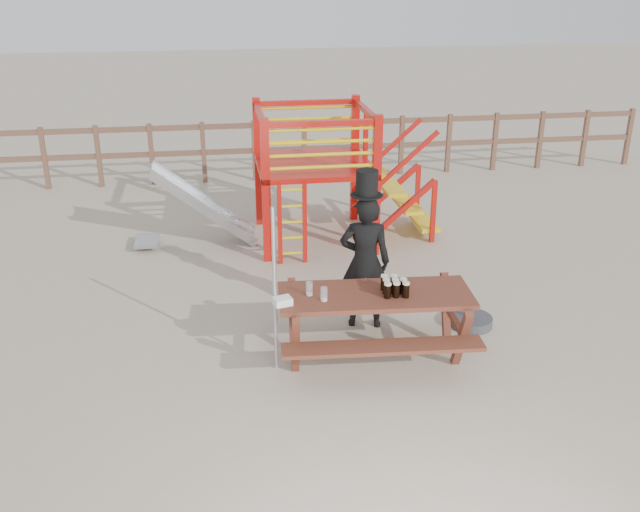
{
  "coord_description": "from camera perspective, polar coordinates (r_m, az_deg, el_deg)",
  "views": [
    {
      "loc": [
        -1.31,
        -6.88,
        4.08
      ],
      "look_at": [
        -0.13,
        0.8,
        0.86
      ],
      "focal_mm": 40.0,
      "sensor_mm": 36.0,
      "label": 1
    }
  ],
  "objects": [
    {
      "name": "playground_fort",
      "position": [
        10.98,
        -0.88,
        6.64
      ],
      "size": [
        4.71,
        1.84,
        2.1
      ],
      "color": "#B6120C",
      "rests_on": "ground"
    },
    {
      "name": "paper_bag",
      "position": [
        7.36,
        -3.0,
        -3.63
      ],
      "size": [
        0.21,
        0.18,
        0.08
      ],
      "primitive_type": "cube",
      "rotation": [
        0.0,
        0.0,
        0.26
      ],
      "color": "white",
      "rests_on": "picnic_table"
    },
    {
      "name": "stout_pints",
      "position": [
        7.6,
        5.94,
        -2.44
      ],
      "size": [
        0.27,
        0.29,
        0.17
      ],
      "color": "black",
      "rests_on": "picnic_table"
    },
    {
      "name": "metal_pole",
      "position": [
        7.39,
        -3.64,
        -2.85
      ],
      "size": [
        0.04,
        0.04,
        1.84
      ],
      "primitive_type": "cylinder",
      "color": "#B2B2B7",
      "rests_on": "ground"
    },
    {
      "name": "picnic_table",
      "position": [
        7.77,
        4.4,
        -4.95
      ],
      "size": [
        2.16,
        1.56,
        0.8
      ],
      "rotation": [
        0.0,
        0.0,
        -0.07
      ],
      "color": "brown",
      "rests_on": "ground"
    },
    {
      "name": "back_fence",
      "position": [
        14.34,
        -3.27,
        9.01
      ],
      "size": [
        15.09,
        0.09,
        1.2
      ],
      "color": "brown",
      "rests_on": "ground"
    },
    {
      "name": "ground",
      "position": [
        8.11,
        1.79,
        -7.7
      ],
      "size": [
        60.0,
        60.0,
        0.0
      ],
      "primitive_type": "plane",
      "color": "tan",
      "rests_on": "ground"
    },
    {
      "name": "parasol_base",
      "position": [
        8.82,
        12.0,
        -5.12
      ],
      "size": [
        0.5,
        0.5,
        0.21
      ],
      "color": "#3A3A3F",
      "rests_on": "ground"
    },
    {
      "name": "man_with_hat",
      "position": [
        8.34,
        3.62,
        -0.21
      ],
      "size": [
        0.66,
        0.51,
        1.93
      ],
      "rotation": [
        0.0,
        0.0,
        2.93
      ],
      "color": "black",
      "rests_on": "ground"
    },
    {
      "name": "empty_glasses",
      "position": [
        7.48,
        -0.28,
        -2.89
      ],
      "size": [
        0.21,
        0.23,
        0.15
      ],
      "color": "silver",
      "rests_on": "picnic_table"
    }
  ]
}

